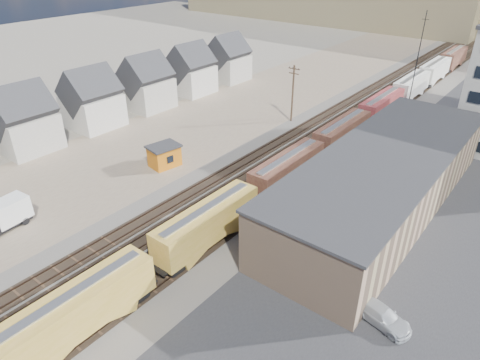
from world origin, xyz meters
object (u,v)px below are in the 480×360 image
Objects in this scene: box_truck at (4,216)px; maintenance_shed at (164,155)px; parked_car_silver at (382,316)px; utility_pole_north at (293,92)px; freight_train at (363,118)px.

box_truck is 1.31× the size of maintenance_shed.
parked_car_silver is (35.72, -8.58, -0.86)m from maintenance_shed.
maintenance_shed is 0.93× the size of parked_car_silver.
maintenance_shed is (-4.85, -25.92, -3.67)m from utility_pole_north.
box_truck reaches higher than parked_car_silver.
utility_pole_north reaches higher than parked_car_silver.
box_truck is at bearing -98.85° from utility_pole_north.
freight_train is 18.77× the size of box_truck.
maintenance_shed reaches higher than parked_car_silver.
utility_pole_north is at bearing -169.34° from freight_train.
parked_car_silver is (30.87, -34.50, -4.54)m from utility_pole_north.
freight_train is 24.56× the size of maintenance_shed.
parked_car_silver is at bearing -13.51° from maintenance_shed.
freight_train is 33.05m from maintenance_shed.
box_truck is (-7.39, -47.50, -3.62)m from utility_pole_north.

